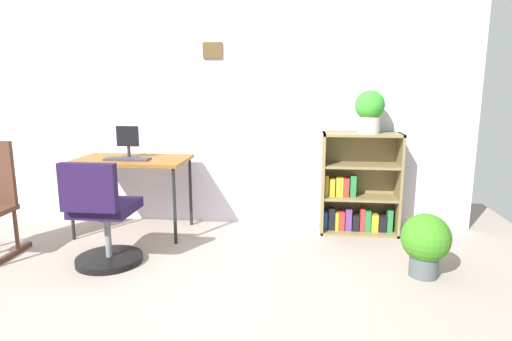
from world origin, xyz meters
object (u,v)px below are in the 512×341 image
at_px(desk, 132,164).
at_px(potted_plant_on_shelf, 370,110).
at_px(office_chair, 103,221).
at_px(monitor, 128,143).
at_px(bookshelf_low, 358,189).
at_px(keyboard, 127,159).
at_px(potted_plant_floor, 426,241).

height_order(desk, potted_plant_on_shelf, potted_plant_on_shelf).
bearing_deg(office_chair, potted_plant_on_shelf, 25.50).
distance_m(monitor, potted_plant_on_shelf, 2.26).
bearing_deg(office_chair, monitor, 98.06).
relative_size(desk, office_chair, 1.22).
bearing_deg(bookshelf_low, keyboard, -170.49).
bearing_deg(potted_plant_on_shelf, potted_plant_floor, -71.04).
distance_m(office_chair, potted_plant_floor, 2.43).
bearing_deg(monitor, bookshelf_low, 5.95).
bearing_deg(desk, keyboard, -91.45).
bearing_deg(keyboard, potted_plant_floor, -13.78).
bearing_deg(bookshelf_low, potted_plant_on_shelf, -38.79).
distance_m(bookshelf_low, potted_plant_floor, 1.05).
bearing_deg(monitor, keyboard, -73.11).
bearing_deg(bookshelf_low, desk, -172.99).
height_order(desk, potted_plant_floor, desk).
bearing_deg(potted_plant_floor, monitor, 163.68).
height_order(monitor, potted_plant_on_shelf, potted_plant_on_shelf).
height_order(desk, keyboard, keyboard).
bearing_deg(potted_plant_on_shelf, desk, -174.54).
height_order(office_chair, bookshelf_low, bookshelf_low).
xyz_separation_m(keyboard, potted_plant_on_shelf, (2.19, 0.30, 0.44)).
distance_m(monitor, office_chair, 0.98).
bearing_deg(monitor, desk, -40.30).
bearing_deg(desk, office_chair, -84.55).
xyz_separation_m(desk, office_chair, (0.08, -0.80, -0.30)).
bearing_deg(bookshelf_low, potted_plant_floor, -68.60).
xyz_separation_m(bookshelf_low, potted_plant_on_shelf, (0.06, -0.05, 0.76)).
bearing_deg(potted_plant_on_shelf, bookshelf_low, 141.21).
bearing_deg(office_chair, desk, 95.45).
xyz_separation_m(keyboard, office_chair, (0.08, -0.70, -0.37)).
relative_size(desk, bookshelf_low, 1.09).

